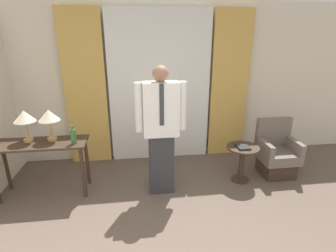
{
  "coord_description": "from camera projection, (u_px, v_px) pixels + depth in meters",
  "views": [
    {
      "loc": [
        -0.45,
        -1.37,
        2.18
      ],
      "look_at": [
        -0.03,
        1.77,
        1.05
      ],
      "focal_mm": 28.0,
      "sensor_mm": 36.0,
      "label": 1
    }
  ],
  "objects": [
    {
      "name": "wall_back",
      "position": [
        159.0,
        83.0,
        4.6
      ],
      "size": [
        10.0,
        0.06,
        2.7
      ],
      "color": "silver",
      "rests_on": "ground_plane"
    },
    {
      "name": "curtain_sheer_center",
      "position": [
        160.0,
        88.0,
        4.5
      ],
      "size": [
        1.73,
        0.06,
        2.58
      ],
      "color": "white",
      "rests_on": "ground_plane"
    },
    {
      "name": "curtain_drape_left",
      "position": [
        85.0,
        90.0,
        4.34
      ],
      "size": [
        0.68,
        0.06,
        2.58
      ],
      "color": "gold",
      "rests_on": "ground_plane"
    },
    {
      "name": "curtain_drape_right",
      "position": [
        229.0,
        86.0,
        4.65
      ],
      "size": [
        0.68,
        0.06,
        2.58
      ],
      "color": "gold",
      "rests_on": "ground_plane"
    },
    {
      "name": "desk",
      "position": [
        41.0,
        152.0,
        3.59
      ],
      "size": [
        1.25,
        0.47,
        0.78
      ],
      "color": "#38281E",
      "rests_on": "ground_plane"
    },
    {
      "name": "table_lamp_left",
      "position": [
        24.0,
        117.0,
        3.48
      ],
      "size": [
        0.28,
        0.28,
        0.44
      ],
      "color": "tan",
      "rests_on": "desk"
    },
    {
      "name": "table_lamp_right",
      "position": [
        49.0,
        117.0,
        3.52
      ],
      "size": [
        0.28,
        0.28,
        0.44
      ],
      "color": "tan",
      "rests_on": "desk"
    },
    {
      "name": "bottle_near_edge",
      "position": [
        73.0,
        136.0,
        3.48
      ],
      "size": [
        0.07,
        0.07,
        0.25
      ],
      "color": "#336638",
      "rests_on": "desk"
    },
    {
      "name": "person",
      "position": [
        161.0,
        128.0,
        3.53
      ],
      "size": [
        0.68,
        0.22,
        1.81
      ],
      "color": "#2D2D33",
      "rests_on": "ground_plane"
    },
    {
      "name": "armchair",
      "position": [
        276.0,
        154.0,
        4.23
      ],
      "size": [
        0.57,
        0.54,
        0.9
      ],
      "color": "#38281E",
      "rests_on": "ground_plane"
    },
    {
      "name": "side_table",
      "position": [
        242.0,
        158.0,
        4.0
      ],
      "size": [
        0.49,
        0.49,
        0.57
      ],
      "color": "#38281E",
      "rests_on": "ground_plane"
    },
    {
      "name": "book",
      "position": [
        243.0,
        147.0,
        3.9
      ],
      "size": [
        0.17,
        0.24,
        0.03
      ],
      "color": "black",
      "rests_on": "side_table"
    }
  ]
}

